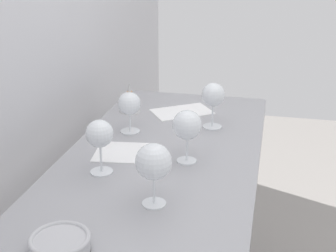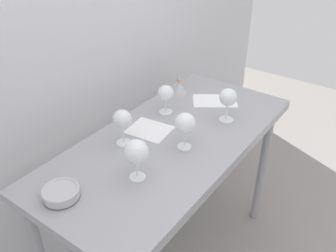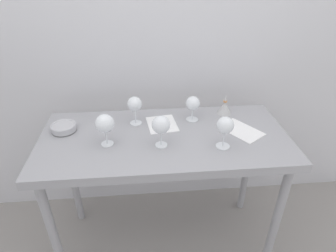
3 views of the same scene
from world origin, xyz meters
name	(u,v)px [view 3 (image 3 of 3)]	position (x,y,z in m)	size (l,w,h in m)	color
ground_plane	(165,239)	(0.00, 0.00, 0.00)	(6.00, 6.00, 0.00)	gray
back_wall	(158,41)	(0.00, 0.49, 1.30)	(3.80, 0.04, 2.60)	silver
steel_counter	(165,151)	(0.00, -0.01, 0.79)	(1.40, 0.65, 0.90)	#9A9A9F
wine_glass_near_center	(161,125)	(-0.02, -0.10, 1.02)	(0.10, 0.10, 0.18)	white
wine_glass_far_right	(193,104)	(0.18, 0.16, 1.01)	(0.09, 0.09, 0.16)	white
wine_glass_far_left	(135,105)	(-0.16, 0.15, 1.03)	(0.09, 0.09, 0.17)	white
wine_glass_near_right	(225,126)	(0.30, -0.14, 1.03)	(0.09, 0.09, 0.18)	white
wine_glass_near_left	(105,124)	(-0.31, -0.06, 1.03)	(0.10, 0.10, 0.18)	white
tasting_sheet_upper	(162,124)	(-0.01, 0.12, 0.90)	(0.17, 0.20, 0.00)	white
tasting_sheet_lower	(241,130)	(0.45, 0.01, 0.90)	(0.15, 0.24, 0.00)	white
tasting_bowl	(64,127)	(-0.57, 0.10, 0.92)	(0.14, 0.14, 0.04)	#4C4C4C
decanter_funnel	(225,107)	(0.40, 0.23, 0.94)	(0.09, 0.09, 0.13)	#B5B5B5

